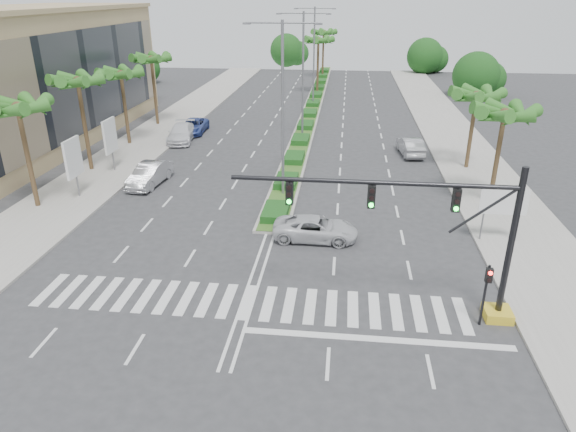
% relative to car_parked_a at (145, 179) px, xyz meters
% --- Properties ---
extents(ground, '(160.00, 160.00, 0.00)m').
position_rel_car_parked_a_xyz_m(ground, '(10.62, -14.68, -0.65)').
color(ground, '#333335').
rests_on(ground, ground).
extents(footpath_right, '(6.00, 120.00, 0.15)m').
position_rel_car_parked_a_xyz_m(footpath_right, '(25.82, 5.32, -0.58)').
color(footpath_right, gray).
rests_on(footpath_right, ground).
extents(footpath_left, '(6.00, 120.00, 0.15)m').
position_rel_car_parked_a_xyz_m(footpath_left, '(-4.58, 5.32, -0.58)').
color(footpath_left, gray).
rests_on(footpath_left, ground).
extents(median, '(2.20, 75.00, 0.20)m').
position_rel_car_parked_a_xyz_m(median, '(10.62, 30.32, -0.55)').
color(median, gray).
rests_on(median, ground).
extents(median_grass, '(1.80, 75.00, 0.04)m').
position_rel_car_parked_a_xyz_m(median_grass, '(10.62, 30.32, -0.43)').
color(median_grass, '#315C1F').
rests_on(median_grass, median).
extents(building, '(12.00, 36.00, 12.00)m').
position_rel_car_parked_a_xyz_m(building, '(-15.38, 11.32, 5.35)').
color(building, tan).
rests_on(building, ground).
extents(signal_gantry, '(12.60, 1.20, 7.20)m').
position_rel_car_parked_a_xyz_m(signal_gantry, '(19.89, -14.68, 2.80)').
color(signal_gantry, gold).
rests_on(signal_gantry, ground).
extents(pedestrian_signal, '(0.28, 0.36, 3.00)m').
position_rel_car_parked_a_xyz_m(pedestrian_signal, '(21.22, -15.36, 1.39)').
color(pedestrian_signal, black).
rests_on(pedestrian_signal, ground).
extents(direction_sign, '(2.70, 0.11, 3.40)m').
position_rel_car_parked_a_xyz_m(direction_sign, '(24.12, -6.69, 1.80)').
color(direction_sign, slate).
rests_on(direction_sign, ground).
extents(billboard_near, '(0.18, 2.10, 4.35)m').
position_rel_car_parked_a_xyz_m(billboard_near, '(-3.88, -2.68, 2.31)').
color(billboard_near, slate).
rests_on(billboard_near, ground).
extents(billboard_far, '(0.18, 2.10, 4.35)m').
position_rel_car_parked_a_xyz_m(billboard_far, '(-3.88, 3.32, 2.31)').
color(billboard_far, slate).
rests_on(billboard_far, ground).
extents(palm_left_near, '(4.57, 4.68, 7.55)m').
position_rel_car_parked_a_xyz_m(palm_left_near, '(-5.88, -4.68, 6.04)').
color(palm_left_near, brown).
rests_on(palm_left_near, ground).
extents(palm_left_mid, '(4.57, 4.68, 7.95)m').
position_rel_car_parked_a_xyz_m(palm_left_mid, '(-5.88, 3.32, 6.42)').
color(palm_left_mid, brown).
rests_on(palm_left_mid, ground).
extents(palm_left_far, '(4.57, 4.68, 7.35)m').
position_rel_car_parked_a_xyz_m(palm_left_far, '(-5.88, 11.32, 5.84)').
color(palm_left_far, brown).
rests_on(palm_left_far, ground).
extents(palm_left_end, '(4.57, 4.68, 7.75)m').
position_rel_car_parked_a_xyz_m(palm_left_end, '(-5.88, 19.32, 6.23)').
color(palm_left_end, brown).
rests_on(palm_left_end, ground).
extents(palm_right_near, '(4.57, 4.68, 7.05)m').
position_rel_car_parked_a_xyz_m(palm_right_near, '(25.12, -0.68, 5.55)').
color(palm_right_near, brown).
rests_on(palm_right_near, ground).
extents(palm_right_far, '(4.57, 4.68, 6.75)m').
position_rel_car_parked_a_xyz_m(palm_right_far, '(25.12, 7.32, 5.26)').
color(palm_right_far, brown).
rests_on(palm_right_far, ground).
extents(palm_median_a, '(4.57, 4.68, 8.05)m').
position_rel_car_parked_a_xyz_m(palm_median_a, '(10.62, 40.32, 6.52)').
color(palm_median_a, brown).
rests_on(palm_median_a, ground).
extents(palm_median_b, '(4.57, 4.68, 8.05)m').
position_rel_car_parked_a_xyz_m(palm_median_b, '(10.62, 55.32, 6.52)').
color(palm_median_b, brown).
rests_on(palm_median_b, ground).
extents(streetlight_near, '(5.10, 0.25, 12.00)m').
position_rel_car_parked_a_xyz_m(streetlight_near, '(10.62, -0.68, 6.15)').
color(streetlight_near, slate).
rests_on(streetlight_near, ground).
extents(streetlight_mid, '(5.10, 0.25, 12.00)m').
position_rel_car_parked_a_xyz_m(streetlight_mid, '(10.62, 15.32, 6.15)').
color(streetlight_mid, slate).
rests_on(streetlight_mid, ground).
extents(streetlight_far, '(5.10, 0.25, 12.00)m').
position_rel_car_parked_a_xyz_m(streetlight_far, '(10.62, 31.32, 6.15)').
color(streetlight_far, slate).
rests_on(streetlight_far, ground).
extents(car_parked_a, '(1.96, 3.98, 1.31)m').
position_rel_car_parked_a_xyz_m(car_parked_a, '(0.00, 0.00, 0.00)').
color(car_parked_a, white).
rests_on(car_parked_a, ground).
extents(car_parked_b, '(2.25, 5.17, 1.65)m').
position_rel_car_parked_a_xyz_m(car_parked_b, '(0.19, 0.59, 0.17)').
color(car_parked_b, '#A5A5A9').
rests_on(car_parked_b, ground).
extents(car_parked_c, '(2.60, 5.30, 1.45)m').
position_rel_car_parked_a_xyz_m(car_parked_c, '(-0.90, 16.31, 0.07)').
color(car_parked_c, '#2E428E').
rests_on(car_parked_c, ground).
extents(car_parked_d, '(3.03, 5.89, 1.63)m').
position_rel_car_parked_a_xyz_m(car_parked_d, '(-1.18, 13.01, 0.16)').
color(car_parked_d, silver).
rests_on(car_parked_d, ground).
extents(car_crossing, '(5.06, 2.39, 1.40)m').
position_rel_car_parked_a_xyz_m(car_crossing, '(13.41, -7.50, 0.04)').
color(car_crossing, silver).
rests_on(car_crossing, ground).
extents(car_right, '(2.27, 5.04, 1.60)m').
position_rel_car_parked_a_xyz_m(car_right, '(20.83, 10.88, 0.15)').
color(car_right, '#A3A2A7').
rests_on(car_right, ground).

